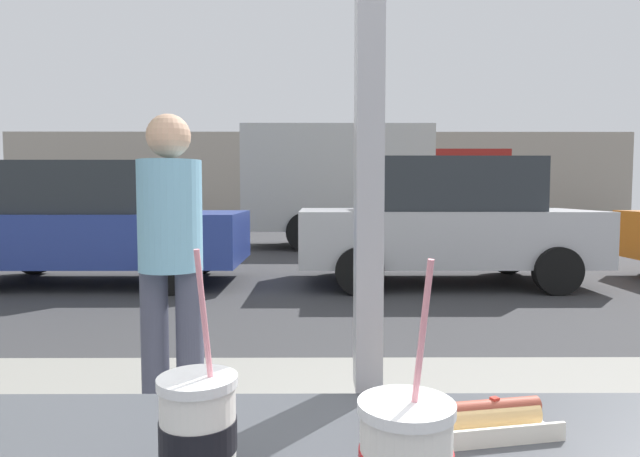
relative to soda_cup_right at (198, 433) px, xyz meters
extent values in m
plane|color=#38383A|center=(0.24, 8.28, -1.06)|extent=(60.00, 60.00, 0.00)
cube|color=#2A2C30|center=(0.24, 0.31, -0.09)|extent=(2.35, 0.02, 0.02)
cube|color=#A89E8E|center=(0.24, 23.77, 0.96)|extent=(28.00, 1.20, 4.04)
cylinder|color=black|center=(0.24, -0.07, 0.05)|extent=(0.09, 0.09, 0.01)
cylinder|color=white|center=(0.24, -0.07, 0.06)|extent=(0.11, 0.11, 0.01)
cylinder|color=pink|center=(0.26, -0.08, 0.13)|extent=(0.02, 0.03, 0.20)
cylinder|color=white|center=(0.00, 0.00, -0.01)|extent=(0.09, 0.09, 0.13)
cylinder|color=black|center=(0.00, 0.00, 0.00)|extent=(0.09, 0.09, 0.04)
cylinder|color=black|center=(0.00, 0.00, 0.05)|extent=(0.08, 0.08, 0.01)
cylinder|color=white|center=(0.00, 0.00, 0.06)|extent=(0.10, 0.10, 0.01)
cylinder|color=pink|center=(0.01, -0.01, 0.13)|extent=(0.02, 0.03, 0.20)
cube|color=silver|center=(0.38, 0.16, -0.07)|extent=(0.27, 0.14, 0.01)
cube|color=silver|center=(0.39, 0.11, -0.06)|extent=(0.25, 0.05, 0.03)
cube|color=silver|center=(0.37, 0.20, -0.06)|extent=(0.25, 0.05, 0.03)
cylinder|color=tan|center=(0.38, 0.16, -0.05)|extent=(0.22, 0.08, 0.04)
cylinder|color=brown|center=(0.38, 0.16, -0.04)|extent=(0.22, 0.07, 0.03)
cube|color=red|center=(0.42, 0.17, -0.03)|extent=(0.02, 0.01, 0.01)
cube|color=#337A2D|center=(0.35, 0.15, -0.03)|extent=(0.01, 0.01, 0.01)
cube|color=red|center=(0.32, 0.15, -0.03)|extent=(0.02, 0.01, 0.01)
cube|color=#283D93|center=(-3.17, 7.25, -0.37)|extent=(4.41, 1.83, 0.74)
cube|color=#282D33|center=(-3.36, 7.25, 0.36)|extent=(2.29, 1.61, 0.72)
cylinder|color=black|center=(-1.81, 8.17, -0.74)|extent=(0.64, 0.18, 0.64)
cylinder|color=black|center=(-1.81, 6.34, -0.74)|extent=(0.64, 0.18, 0.64)
cylinder|color=black|center=(-4.54, 8.17, -0.74)|extent=(0.64, 0.18, 0.64)
cube|color=#BCBCC1|center=(2.01, 7.25, -0.35)|extent=(4.23, 1.87, 0.78)
cube|color=#282D33|center=(2.14, 7.25, 0.41)|extent=(2.20, 1.64, 0.74)
cylinder|color=black|center=(3.32, 8.19, -0.74)|extent=(0.64, 0.18, 0.64)
cylinder|color=black|center=(3.32, 6.32, -0.74)|extent=(0.64, 0.18, 0.64)
cylinder|color=black|center=(0.70, 8.19, -0.74)|extent=(0.64, 0.18, 0.64)
cylinder|color=black|center=(0.70, 6.32, -0.74)|extent=(0.64, 0.18, 0.64)
cube|color=beige|center=(0.61, 12.63, 0.63)|extent=(4.45, 2.20, 2.47)
cube|color=maroon|center=(3.64, 12.63, 0.34)|extent=(1.90, 2.10, 1.90)
cylinder|color=black|center=(3.64, 13.68, -0.61)|extent=(0.90, 0.24, 0.90)
cylinder|color=black|center=(3.64, 11.58, -0.61)|extent=(0.90, 0.24, 0.90)
cylinder|color=black|center=(-0.12, 13.73, -0.61)|extent=(0.90, 0.24, 0.90)
cylinder|color=black|center=(-0.12, 11.53, -0.61)|extent=(0.90, 0.24, 0.90)
cylinder|color=#414356|center=(-0.69, 2.06, -0.52)|extent=(0.14, 0.14, 0.84)
cylinder|color=#414356|center=(-0.51, 2.06, -0.52)|extent=(0.14, 0.14, 0.84)
cylinder|color=#6CA3C1|center=(-0.60, 2.06, 0.18)|extent=(0.32, 0.32, 0.56)
sphere|color=tan|center=(-0.60, 2.06, 0.58)|extent=(0.22, 0.22, 0.22)
camera|label=1|loc=(0.15, -0.63, 0.29)|focal=29.91mm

